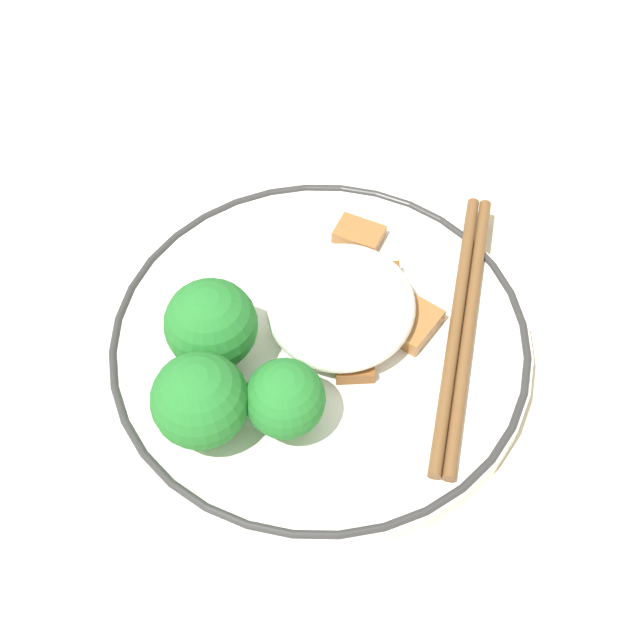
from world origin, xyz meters
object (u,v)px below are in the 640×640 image
at_px(broccoli_back_left, 211,325).
at_px(broccoli_back_right, 285,399).
at_px(broccoli_back_center, 200,401).
at_px(plate, 320,344).
at_px(chopsticks, 462,326).

relative_size(broccoli_back_left, broccoli_back_right, 1.21).
bearing_deg(broccoli_back_center, broccoli_back_right, -68.25).
xyz_separation_m(plate, chopsticks, (0.03, -0.08, 0.01)).
bearing_deg(broccoli_back_right, broccoli_back_center, 111.75).
relative_size(broccoli_back_center, chopsticks, 0.29).
xyz_separation_m(broccoli_back_center, broccoli_back_right, (0.02, -0.04, -0.00)).
bearing_deg(plate, broccoli_back_left, 120.95).
bearing_deg(plate, broccoli_back_center, 151.76).
relative_size(broccoli_back_left, broccoli_back_center, 1.05).
relative_size(plate, broccoli_back_center, 4.32).
xyz_separation_m(plate, broccoli_back_center, (-0.08, 0.04, 0.04)).
xyz_separation_m(broccoli_back_left, chopsticks, (0.07, -0.14, -0.03)).
xyz_separation_m(plate, broccoli_back_left, (-0.03, 0.05, 0.04)).
xyz_separation_m(broccoli_back_right, chopsticks, (0.10, -0.08, -0.03)).
distance_m(broccoli_back_left, broccoli_back_right, 0.06).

